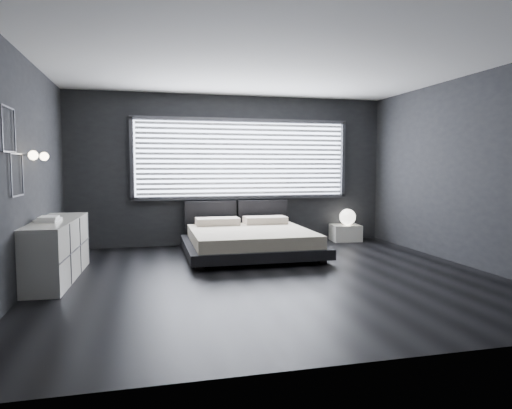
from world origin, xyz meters
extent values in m
plane|color=black|center=(0.00, 0.00, 0.00)|extent=(6.00, 6.00, 0.00)
plane|color=silver|center=(0.00, 0.00, 2.80)|extent=(6.00, 6.00, 0.00)
cube|color=black|center=(0.00, 2.75, 1.40)|extent=(6.00, 0.04, 2.80)
cube|color=black|center=(0.00, -2.75, 1.40)|extent=(6.00, 0.04, 2.80)
cube|color=black|center=(-3.00, 0.00, 1.40)|extent=(0.04, 5.50, 2.80)
cube|color=black|center=(3.00, 0.00, 1.40)|extent=(0.04, 5.50, 2.80)
cube|color=white|center=(0.20, 2.73, 1.61)|extent=(4.00, 0.02, 1.38)
cube|color=#47474C|center=(-1.84, 2.70, 1.61)|extent=(0.06, 0.08, 1.48)
cube|color=#47474C|center=(2.24, 2.70, 1.61)|extent=(0.06, 0.08, 1.48)
cube|color=#47474C|center=(0.20, 2.70, 2.34)|extent=(4.14, 0.08, 0.06)
cube|color=#47474C|center=(0.20, 2.70, 0.88)|extent=(4.14, 0.08, 0.06)
cube|color=white|center=(0.20, 2.67, 1.61)|extent=(3.94, 0.03, 1.32)
cube|color=black|center=(-0.44, 2.64, 0.57)|extent=(0.96, 0.16, 0.52)
cube|color=black|center=(0.56, 2.64, 0.57)|extent=(0.96, 0.16, 0.52)
cylinder|color=silver|center=(-2.95, 0.05, 1.60)|extent=(0.10, 0.02, 0.02)
sphere|color=#FFE5B7|center=(-2.88, 0.05, 1.60)|extent=(0.11, 0.11, 0.11)
cylinder|color=silver|center=(-2.95, 0.65, 1.60)|extent=(0.10, 0.02, 0.02)
sphere|color=#FFE5B7|center=(-2.88, 0.65, 1.60)|extent=(0.11, 0.11, 0.11)
cube|color=#47474C|center=(-2.98, -0.55, 2.08)|extent=(0.01, 0.46, 0.02)
cube|color=#47474C|center=(-2.98, -0.55, 1.62)|extent=(0.01, 0.46, 0.02)
cube|color=#47474C|center=(-2.98, -0.32, 1.85)|extent=(0.01, 0.02, 0.46)
cube|color=#47474C|center=(-2.98, -0.78, 1.85)|extent=(0.01, 0.02, 0.46)
cube|color=#47474C|center=(-2.98, -0.30, 1.61)|extent=(0.01, 0.46, 0.02)
cube|color=#47474C|center=(-2.98, -0.30, 1.15)|extent=(0.01, 0.46, 0.02)
cube|color=#47474C|center=(-2.98, -0.07, 1.38)|extent=(0.01, 0.02, 0.46)
cube|color=#47474C|center=(-2.98, -0.53, 1.38)|extent=(0.01, 0.02, 0.46)
cube|color=black|center=(-0.88, 0.64, 0.04)|extent=(0.12, 0.12, 0.08)
cube|color=black|center=(0.98, 0.62, 0.04)|extent=(0.12, 0.12, 0.08)
cube|color=black|center=(-0.86, 2.30, 0.04)|extent=(0.12, 0.12, 0.08)
cube|color=black|center=(1.00, 2.29, 0.04)|extent=(0.12, 0.12, 0.08)
cube|color=black|center=(0.06, 1.46, 0.16)|extent=(2.17, 2.07, 0.16)
cube|color=beige|center=(0.06, 1.46, 0.33)|extent=(1.93, 1.93, 0.20)
cube|color=beige|center=(-0.37, 2.23, 0.49)|extent=(0.77, 0.42, 0.13)
cube|color=beige|center=(0.51, 2.22, 0.49)|extent=(0.77, 0.42, 0.13)
cube|color=white|center=(2.23, 2.50, 0.16)|extent=(0.59, 0.50, 0.32)
sphere|color=white|center=(2.25, 2.46, 0.48)|extent=(0.32, 0.32, 0.32)
cube|color=white|center=(-2.78, 0.55, 0.39)|extent=(0.63, 1.97, 0.78)
cube|color=#47474C|center=(-2.50, 0.54, 0.39)|extent=(0.10, 1.92, 0.76)
cube|color=white|center=(-2.81, 0.37, 0.80)|extent=(0.29, 0.36, 0.04)
cube|color=white|center=(-2.80, 0.35, 0.83)|extent=(0.22, 0.30, 0.03)
camera|label=1|loc=(-1.62, -5.77, 1.47)|focal=32.00mm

